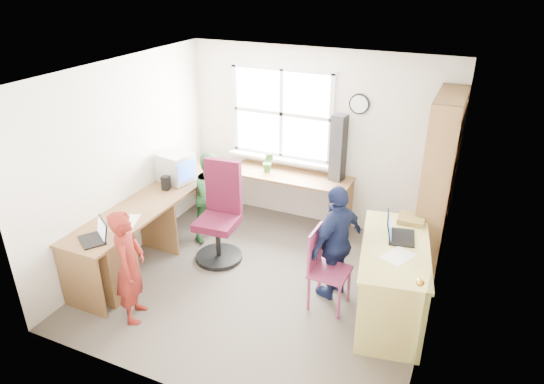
% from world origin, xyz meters
% --- Properties ---
extents(room, '(3.64, 3.44, 2.44)m').
position_xyz_m(room, '(0.01, 0.10, 1.22)').
color(room, '#4A433A').
rests_on(room, ground).
extents(l_desk, '(2.38, 2.95, 0.75)m').
position_xyz_m(l_desk, '(-1.31, -0.28, 0.46)').
color(l_desk, brown).
rests_on(l_desk, ground).
extents(right_desk, '(0.90, 1.51, 0.82)m').
position_xyz_m(right_desk, '(1.42, 0.07, 0.59)').
color(right_desk, '#C8BE64').
rests_on(right_desk, ground).
extents(bookshelf, '(0.30, 1.02, 2.10)m').
position_xyz_m(bookshelf, '(1.65, 1.19, 1.00)').
color(bookshelf, brown).
rests_on(bookshelf, ground).
extents(swivel_chair, '(0.63, 0.63, 1.24)m').
position_xyz_m(swivel_chair, '(-0.72, 0.31, 0.53)').
color(swivel_chair, black).
rests_on(swivel_chair, ground).
extents(wooden_chair, '(0.40, 0.40, 0.90)m').
position_xyz_m(wooden_chair, '(0.74, -0.07, 0.49)').
color(wooden_chair, '#94315B').
rests_on(wooden_chair, ground).
extents(crt_monitor, '(0.45, 0.42, 0.39)m').
position_xyz_m(crt_monitor, '(-1.52, 0.61, 0.95)').
color(crt_monitor, silver).
rests_on(crt_monitor, l_desk).
extents(laptop_left, '(0.40, 0.38, 0.21)m').
position_xyz_m(laptop_left, '(-1.44, -0.96, 0.80)').
color(laptop_left, black).
rests_on(laptop_left, l_desk).
extents(laptop_right, '(0.35, 0.39, 0.24)m').
position_xyz_m(laptop_right, '(1.39, 0.23, 0.87)').
color(laptop_right, black).
rests_on(laptop_right, right_desk).
extents(speaker_a, '(0.10, 0.10, 0.18)m').
position_xyz_m(speaker_a, '(-1.50, 0.35, 0.84)').
color(speaker_a, black).
rests_on(speaker_a, l_desk).
extents(speaker_b, '(0.10, 0.10, 0.18)m').
position_xyz_m(speaker_b, '(-1.45, 0.81, 0.84)').
color(speaker_b, black).
rests_on(speaker_b, l_desk).
extents(cd_tower, '(0.21, 0.19, 0.88)m').
position_xyz_m(cd_tower, '(0.36, 1.53, 1.19)').
color(cd_tower, black).
rests_on(cd_tower, l_desk).
extents(game_box, '(0.28, 0.28, 0.05)m').
position_xyz_m(game_box, '(1.47, 0.64, 0.84)').
color(game_box, red).
rests_on(game_box, right_desk).
extents(paper_a, '(0.32, 0.37, 0.00)m').
position_xyz_m(paper_a, '(-1.42, -0.52, 0.75)').
color(paper_a, white).
rests_on(paper_a, l_desk).
extents(paper_b, '(0.33, 0.37, 0.00)m').
position_xyz_m(paper_b, '(1.48, -0.11, 0.82)').
color(paper_b, white).
rests_on(paper_b, right_desk).
extents(potted_plant, '(0.16, 0.14, 0.28)m').
position_xyz_m(potted_plant, '(-0.57, 1.39, 0.89)').
color(potted_plant, '#34762F').
rests_on(potted_plant, l_desk).
extents(person_red, '(0.45, 0.53, 1.23)m').
position_xyz_m(person_red, '(-0.96, -1.06, 0.61)').
color(person_red, maroon).
rests_on(person_red, ground).
extents(person_green, '(0.60, 0.69, 1.19)m').
position_xyz_m(person_green, '(-1.04, 0.68, 0.59)').
color(person_green, '#296631').
rests_on(person_green, ground).
extents(person_navy, '(0.58, 0.83, 1.31)m').
position_xyz_m(person_navy, '(0.80, 0.15, 0.65)').
color(person_navy, '#161F46').
rests_on(person_navy, ground).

